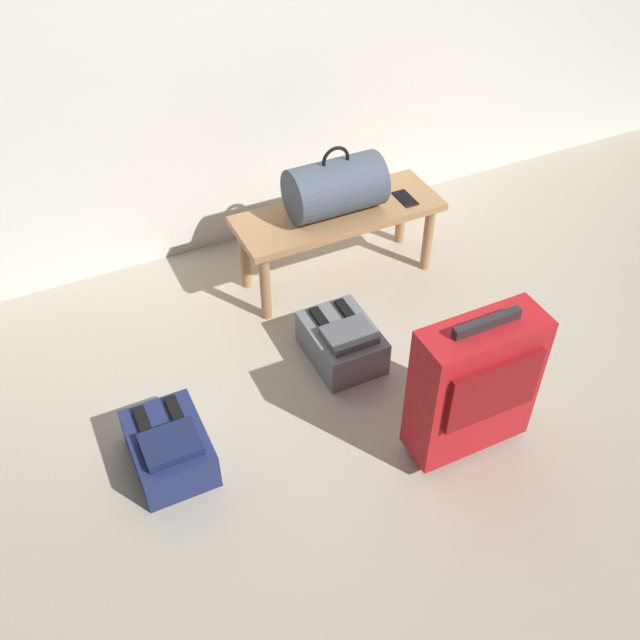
{
  "coord_description": "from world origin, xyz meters",
  "views": [
    {
      "loc": [
        -1.19,
        -1.51,
        2.28
      ],
      "look_at": [
        -0.22,
        0.51,
        0.25
      ],
      "focal_mm": 40.06,
      "sensor_mm": 36.0,
      "label": 1
    }
  ],
  "objects_px": {
    "cell_phone": "(405,198)",
    "backpack_grey": "(342,342)",
    "suitcase_upright_red": "(475,385)",
    "duffel_bag_slate": "(335,187)",
    "bench": "(338,221)",
    "backpack_navy": "(169,448)"
  },
  "relations": [
    {
      "from": "backpack_grey",
      "to": "bench",
      "type": "bearing_deg",
      "value": 65.32
    },
    {
      "from": "suitcase_upright_red",
      "to": "backpack_grey",
      "type": "relative_size",
      "value": 1.77
    },
    {
      "from": "suitcase_upright_red",
      "to": "backpack_navy",
      "type": "relative_size",
      "value": 1.77
    },
    {
      "from": "cell_phone",
      "to": "backpack_navy",
      "type": "relative_size",
      "value": 0.38
    },
    {
      "from": "bench",
      "to": "suitcase_upright_red",
      "type": "relative_size",
      "value": 1.49
    },
    {
      "from": "duffel_bag_slate",
      "to": "cell_phone",
      "type": "distance_m",
      "value": 0.38
    },
    {
      "from": "bench",
      "to": "backpack_navy",
      "type": "height_order",
      "value": "bench"
    },
    {
      "from": "bench",
      "to": "cell_phone",
      "type": "bearing_deg",
      "value": -9.08
    },
    {
      "from": "suitcase_upright_red",
      "to": "backpack_navy",
      "type": "distance_m",
      "value": 1.17
    },
    {
      "from": "duffel_bag_slate",
      "to": "backpack_navy",
      "type": "bearing_deg",
      "value": -144.84
    },
    {
      "from": "bench",
      "to": "backpack_navy",
      "type": "distance_m",
      "value": 1.36
    },
    {
      "from": "suitcase_upright_red",
      "to": "bench",
      "type": "bearing_deg",
      "value": 88.54
    },
    {
      "from": "bench",
      "to": "cell_phone",
      "type": "xyz_separation_m",
      "value": [
        0.33,
        -0.05,
        0.07
      ]
    },
    {
      "from": "cell_phone",
      "to": "suitcase_upright_red",
      "type": "height_order",
      "value": "suitcase_upright_red"
    },
    {
      "from": "bench",
      "to": "backpack_navy",
      "type": "bearing_deg",
      "value": -145.31
    },
    {
      "from": "backpack_navy",
      "to": "duffel_bag_slate",
      "type": "bearing_deg",
      "value": 35.16
    },
    {
      "from": "bench",
      "to": "cell_phone",
      "type": "distance_m",
      "value": 0.35
    },
    {
      "from": "cell_phone",
      "to": "backpack_grey",
      "type": "relative_size",
      "value": 0.38
    },
    {
      "from": "backpack_navy",
      "to": "backpack_grey",
      "type": "relative_size",
      "value": 1.0
    },
    {
      "from": "backpack_grey",
      "to": "cell_phone",
      "type": "bearing_deg",
      "value": 39.4
    },
    {
      "from": "duffel_bag_slate",
      "to": "cell_phone",
      "type": "relative_size",
      "value": 3.06
    },
    {
      "from": "cell_phone",
      "to": "backpack_grey",
      "type": "distance_m",
      "value": 0.81
    }
  ]
}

